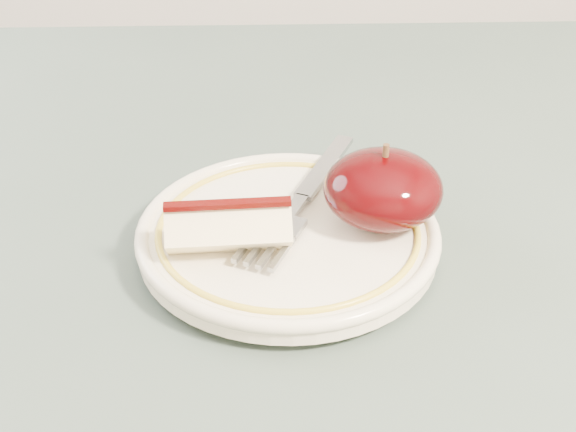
{
  "coord_description": "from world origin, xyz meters",
  "views": [
    {
      "loc": [
        0.04,
        -0.39,
        1.05
      ],
      "look_at": [
        0.05,
        0.03,
        0.78
      ],
      "focal_mm": 50.0,
      "sensor_mm": 36.0,
      "label": 1
    }
  ],
  "objects_px": {
    "table": "(217,387)",
    "fork": "(302,198)",
    "plate": "(288,234)",
    "apple_half": "(383,189)"
  },
  "relations": [
    {
      "from": "plate",
      "to": "fork",
      "type": "bearing_deg",
      "value": 71.02
    },
    {
      "from": "table",
      "to": "fork",
      "type": "distance_m",
      "value": 0.14
    },
    {
      "from": "apple_half",
      "to": "fork",
      "type": "xyz_separation_m",
      "value": [
        -0.05,
        0.02,
        -0.02
      ]
    },
    {
      "from": "plate",
      "to": "apple_half",
      "type": "relative_size",
      "value": 2.56
    },
    {
      "from": "table",
      "to": "apple_half",
      "type": "distance_m",
      "value": 0.17
    },
    {
      "from": "plate",
      "to": "table",
      "type": "bearing_deg",
      "value": -146.73
    },
    {
      "from": "plate",
      "to": "apple_half",
      "type": "height_order",
      "value": "apple_half"
    },
    {
      "from": "table",
      "to": "plate",
      "type": "bearing_deg",
      "value": 33.27
    },
    {
      "from": "plate",
      "to": "fork",
      "type": "height_order",
      "value": "fork"
    },
    {
      "from": "apple_half",
      "to": "fork",
      "type": "bearing_deg",
      "value": 158.48
    }
  ]
}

